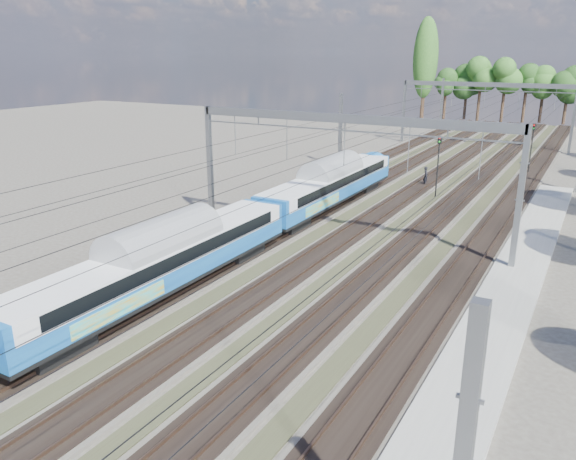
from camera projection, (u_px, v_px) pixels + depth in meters
The scene contains 9 objects.
track_bed at pixel (407, 196), 52.70m from camera, with size 21.00×130.00×0.34m.
platform at pixel (488, 338), 26.30m from camera, with size 3.00×70.00×0.30m, color gray.
catenary at pixel (438, 120), 57.02m from camera, with size 25.65×130.00×9.00m.
tree_belt at pixel (558, 85), 87.17m from camera, with size 39.17×100.11×11.91m.
poplar at pixel (426, 59), 99.94m from camera, with size 4.40×4.40×19.04m.
emu_train at pixel (156, 256), 29.82m from camera, with size 3.04×64.17×4.44m.
worker at pixel (426, 176), 56.65m from camera, with size 0.72×0.48×1.99m, color black.
signal_near at pixel (438, 159), 51.39m from camera, with size 0.37×0.34×5.71m.
signal_far at pixel (532, 142), 61.65m from camera, with size 0.40×0.37×5.52m.
Camera 1 is at (15.35, -5.13, 12.93)m, focal length 35.00 mm.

